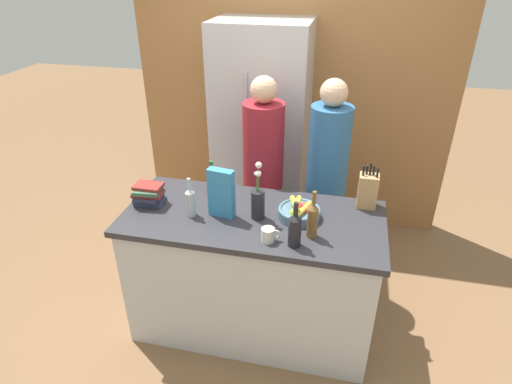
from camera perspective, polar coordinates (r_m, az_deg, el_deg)
name	(u,v)px	position (r m, az deg, el deg)	size (l,w,h in m)	color
ground_plane	(253,322)	(3.26, -0.37, -16.91)	(14.00, 14.00, 0.00)	brown
kitchen_island	(253,273)	(2.94, -0.40, -10.71)	(1.63, 0.73, 0.92)	silver
back_wall_wood	(293,87)	(3.96, 4.89, 13.78)	(2.83, 0.12, 2.60)	#9E6B3D
refrigerator	(262,136)	(3.76, 0.76, 7.49)	(0.78, 0.63, 1.91)	#B7B7BC
fruit_bowl	(300,211)	(2.65, 5.83, -2.58)	(0.26, 0.26, 0.12)	slate
knife_block	(368,190)	(2.81, 14.67, 0.20)	(0.12, 0.10, 0.30)	tan
flower_vase	(258,201)	(2.60, 0.26, -1.25)	(0.08, 0.08, 0.38)	#232328
cereal_box	(221,193)	(2.61, -4.64, -0.16)	(0.17, 0.09, 0.31)	teal
coffee_mug	(269,235)	(2.43, 1.68, -5.72)	(0.11, 0.08, 0.08)	silver
book_stack	(149,195)	(2.85, -14.13, -0.35)	(0.20, 0.16, 0.14)	#2D334C
bottle_oil	(190,201)	(2.66, -8.74, -1.20)	(0.06, 0.06, 0.26)	#B2BCC1
bottle_vinegar	(313,219)	(2.45, 7.56, -3.61)	(0.06, 0.06, 0.29)	brown
bottle_wine	(212,178)	(2.96, -5.91, 1.90)	(0.07, 0.07, 0.21)	#286633
bottle_water	(295,229)	(2.37, 5.21, -4.92)	(0.07, 0.07, 0.28)	black
person_at_sink	(263,170)	(3.22, 0.95, 2.99)	(0.30, 0.30, 1.63)	#383842
person_in_blue	(327,174)	(3.19, 9.39, 2.39)	(0.30, 0.30, 1.63)	#383842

